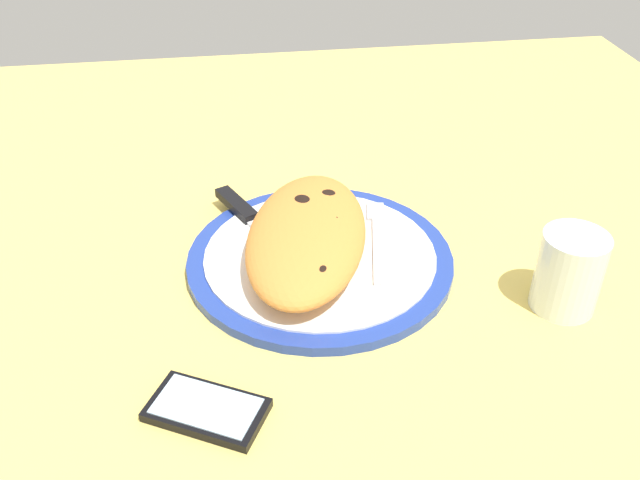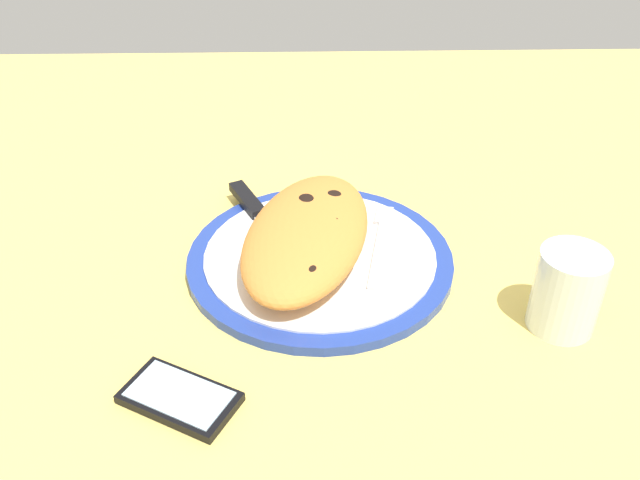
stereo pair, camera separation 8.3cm
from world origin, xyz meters
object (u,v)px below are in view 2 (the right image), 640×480
object	(u,v)px
fork	(380,237)
smartphone	(180,398)
water_glass	(566,295)
calzone	(307,235)
plate	(320,259)
knife	(256,211)

from	to	relation	value
fork	smartphone	xyz separation A→B (cm)	(-24.93, 21.76, -1.22)
smartphone	water_glass	bearing A→B (deg)	-75.76
water_glass	calzone	bearing A→B (deg)	66.87
plate	fork	world-z (taller)	fork
fork	knife	xyz separation A→B (cm)	(6.04, 15.87, 0.28)
water_glass	fork	bearing A→B (deg)	51.33
knife	smartphone	world-z (taller)	knife
fork	water_glass	xyz separation A→B (cm)	(-14.74, -18.41, 2.37)
calzone	fork	xyz separation A→B (cm)	(2.93, -9.23, -2.59)
smartphone	water_glass	size ratio (longest dim) A/B	1.34
calzone	water_glass	distance (cm)	30.06
plate	calzone	world-z (taller)	calzone
plate	knife	xyz separation A→B (cm)	(9.02, 8.23, 1.30)
fork	knife	size ratio (longest dim) A/B	0.86
smartphone	water_glass	world-z (taller)	water_glass
calzone	fork	size ratio (longest dim) A/B	1.72
calzone	smartphone	bearing A→B (deg)	150.33
fork	water_glass	size ratio (longest dim) A/B	1.85
plate	water_glass	bearing A→B (deg)	-114.29
fork	knife	bearing A→B (deg)	69.15
calzone	fork	distance (cm)	10.02
smartphone	water_glass	distance (cm)	41.60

